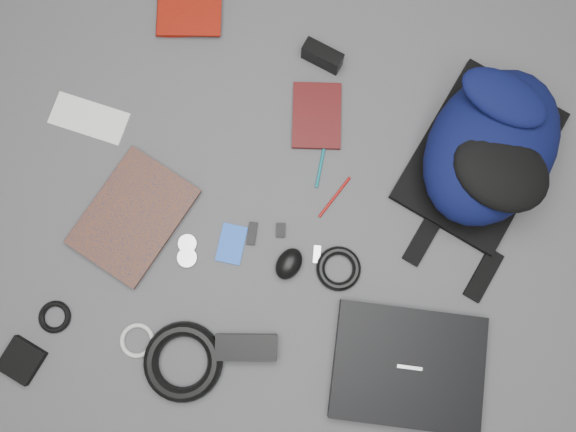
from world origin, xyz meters
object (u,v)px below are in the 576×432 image
(backpack, at_px, (491,147))
(power_brick, at_px, (246,347))
(mouse, at_px, (289,264))
(compact_camera, at_px, (322,56))
(dvd_case, at_px, (317,116))
(pouch, at_px, (22,360))
(comic_book, at_px, (99,194))
(laptop, at_px, (408,367))

(backpack, height_order, power_brick, backpack)
(mouse, relative_size, power_brick, 0.56)
(mouse, height_order, power_brick, mouse)
(compact_camera, bearing_deg, dvd_case, -67.07)
(dvd_case, relative_size, pouch, 1.99)
(compact_camera, xyz_separation_m, mouse, (0.07, -0.52, -0.01))
(comic_book, bearing_deg, power_brick, -12.00)
(compact_camera, height_order, mouse, compact_camera)
(laptop, distance_m, compact_camera, 0.77)
(comic_book, relative_size, power_brick, 1.99)
(backpack, xyz_separation_m, dvd_case, (-0.41, -0.01, -0.09))
(dvd_case, bearing_deg, backpack, -13.01)
(pouch, bearing_deg, comic_book, 84.51)
(compact_camera, relative_size, pouch, 1.19)
(laptop, xyz_separation_m, power_brick, (-0.37, -0.06, 0.00))
(backpack, distance_m, comic_book, 0.93)
(comic_book, bearing_deg, pouch, -79.04)
(compact_camera, bearing_deg, mouse, -70.72)
(laptop, height_order, comic_book, laptop)
(backpack, distance_m, pouch, 1.19)
(comic_book, relative_size, compact_camera, 2.79)
(dvd_case, bearing_deg, power_brick, -105.05)
(backpack, height_order, comic_book, backpack)
(power_brick, bearing_deg, pouch, -176.26)
(dvd_case, distance_m, mouse, 0.37)
(compact_camera, bearing_deg, power_brick, -75.94)
(compact_camera, relative_size, mouse, 1.27)
(mouse, bearing_deg, power_brick, -85.97)
(backpack, height_order, compact_camera, backpack)
(comic_book, bearing_deg, laptop, 4.14)
(backpack, bearing_deg, compact_camera, 177.95)
(backpack, relative_size, power_brick, 3.11)
(compact_camera, bearing_deg, comic_book, -119.23)
(comic_book, xyz_separation_m, dvd_case, (0.45, 0.34, -0.00))
(compact_camera, distance_m, power_brick, 0.73)
(backpack, xyz_separation_m, compact_camera, (-0.44, 0.13, -0.06))
(dvd_case, relative_size, power_brick, 1.19)
(mouse, height_order, pouch, mouse)
(compact_camera, xyz_separation_m, pouch, (-0.46, -0.91, -0.02))
(backpack, bearing_deg, pouch, -124.81)
(dvd_case, xyz_separation_m, power_brick, (0.00, -0.58, 0.01))
(compact_camera, bearing_deg, pouch, -105.20)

